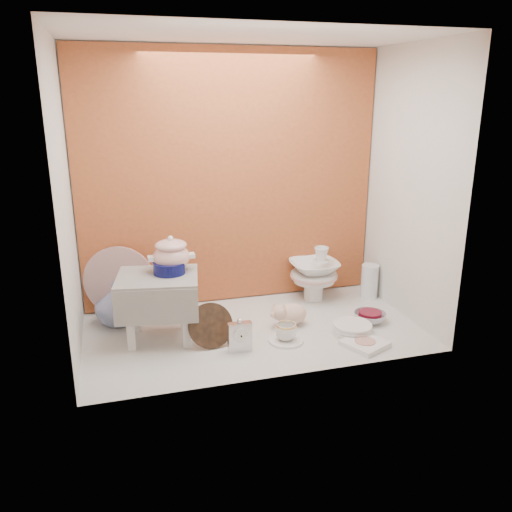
% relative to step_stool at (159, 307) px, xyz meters
% --- Properties ---
extents(ground, '(1.80, 1.80, 0.00)m').
position_rel_step_stool_xyz_m(ground, '(0.50, -0.05, -0.18)').
color(ground, silver).
rests_on(ground, ground).
extents(niche_shell, '(1.86, 1.03, 1.53)m').
position_rel_step_stool_xyz_m(niche_shell, '(0.50, 0.13, 0.75)').
color(niche_shell, '#BA542E').
rests_on(niche_shell, ground).
extents(step_stool, '(0.46, 0.41, 0.35)m').
position_rel_step_stool_xyz_m(step_stool, '(0.00, 0.00, 0.00)').
color(step_stool, silver).
rests_on(step_stool, ground).
extents(soup_tureen, '(0.26, 0.26, 0.19)m').
position_rel_step_stool_xyz_m(soup_tureen, '(0.08, 0.05, 0.27)').
color(soup_tureen, white).
rests_on(soup_tureen, step_stool).
extents(cobalt_bowl, '(0.18, 0.18, 0.06)m').
position_rel_step_stool_xyz_m(cobalt_bowl, '(0.07, 0.02, 0.21)').
color(cobalt_bowl, '#090C47').
rests_on(cobalt_bowl, step_stool).
extents(floral_platter, '(0.41, 0.15, 0.41)m').
position_rel_step_stool_xyz_m(floral_platter, '(-0.19, 0.38, 0.03)').
color(floral_platter, silver).
rests_on(floral_platter, ground).
extents(blue_white_vase, '(0.26, 0.26, 0.25)m').
position_rel_step_stool_xyz_m(blue_white_vase, '(-0.21, 0.25, -0.05)').
color(blue_white_vase, silver).
rests_on(blue_white_vase, ground).
extents(lacquer_tray, '(0.25, 0.13, 0.22)m').
position_rel_step_stool_xyz_m(lacquer_tray, '(0.24, -0.16, -0.06)').
color(lacquer_tray, black).
rests_on(lacquer_tray, ground).
extents(mantel_clock, '(0.12, 0.04, 0.17)m').
position_rel_step_stool_xyz_m(mantel_clock, '(0.37, -0.26, -0.09)').
color(mantel_clock, silver).
rests_on(mantel_clock, ground).
extents(plush_pig, '(0.24, 0.18, 0.13)m').
position_rel_step_stool_xyz_m(plush_pig, '(0.72, -0.03, -0.11)').
color(plush_pig, beige).
rests_on(plush_pig, ground).
extents(teacup_saucer, '(0.22, 0.22, 0.01)m').
position_rel_step_stool_xyz_m(teacup_saucer, '(0.62, -0.22, -0.17)').
color(teacup_saucer, white).
rests_on(teacup_saucer, ground).
extents(gold_rim_teacup, '(0.14, 0.14, 0.09)m').
position_rel_step_stool_xyz_m(gold_rim_teacup, '(0.62, -0.22, -0.12)').
color(gold_rim_teacup, white).
rests_on(gold_rim_teacup, teacup_saucer).
extents(lattice_dish, '(0.26, 0.26, 0.03)m').
position_rel_step_stool_xyz_m(lattice_dish, '(1.00, -0.38, -0.16)').
color(lattice_dish, white).
rests_on(lattice_dish, ground).
extents(dinner_plate_stack, '(0.25, 0.25, 0.06)m').
position_rel_step_stool_xyz_m(dinner_plate_stack, '(1.00, -0.24, -0.15)').
color(dinner_plate_stack, white).
rests_on(dinner_plate_stack, ground).
extents(crystal_bowl, '(0.24, 0.24, 0.06)m').
position_rel_step_stool_xyz_m(crystal_bowl, '(1.16, -0.12, -0.15)').
color(crystal_bowl, silver).
rests_on(crystal_bowl, ground).
extents(clear_glass_vase, '(0.13, 0.13, 0.21)m').
position_rel_step_stool_xyz_m(clear_glass_vase, '(1.33, 0.22, -0.07)').
color(clear_glass_vase, silver).
rests_on(clear_glass_vase, ground).
extents(porcelain_tower, '(0.31, 0.31, 0.34)m').
position_rel_step_stool_xyz_m(porcelain_tower, '(0.98, 0.29, -0.01)').
color(porcelain_tower, white).
rests_on(porcelain_tower, ground).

